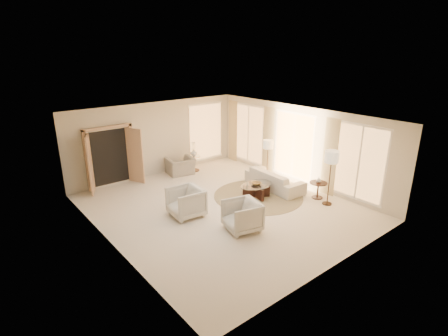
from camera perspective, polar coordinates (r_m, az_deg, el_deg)
room at (r=10.38m, az=-0.33°, el=0.55°), size 7.04×8.04×2.83m
windows_right at (r=12.80m, az=11.55°, el=3.51°), size 0.10×6.40×2.40m
window_back_corner at (r=14.77m, az=-2.95°, el=5.92°), size 1.70×0.10×2.40m
curtains_right at (r=13.35m, az=8.44°, el=4.10°), size 0.06×5.20×2.60m
french_doors at (r=12.79m, az=-17.94°, el=1.62°), size 1.95×0.66×2.16m
area_rug at (r=11.76m, az=5.60°, el=-4.54°), size 3.52×3.52×0.01m
sofa at (r=12.37m, az=8.23°, el=-1.82°), size 1.00×2.29×0.66m
armchair_left at (r=10.27m, az=-6.25°, el=-5.34°), size 0.94×1.00×0.95m
armchair_right at (r=9.45m, az=2.95°, el=-7.60°), size 1.02×1.06×0.91m
accent_chair at (r=13.68m, az=-7.13°, el=0.76°), size 1.09×0.79×0.88m
coffee_table at (r=11.58m, az=5.29°, el=-3.46°), size 1.54×1.54×0.44m
end_table at (r=11.83m, az=15.10°, el=-3.07°), size 0.57×0.57×0.54m
side_table at (r=14.03m, az=-4.92°, el=1.04°), size 0.54×0.54×0.62m
floor_lamp_near at (r=12.95m, az=7.20°, el=3.57°), size 0.36×0.36×1.50m
floor_lamp_far at (r=11.08m, az=17.15°, el=1.38°), size 0.42×0.42×1.75m
bowl at (r=11.50m, az=5.32°, el=-2.53°), size 0.37×0.37×0.08m
end_vase at (r=11.74m, az=15.21°, el=-1.90°), size 0.20×0.20×0.18m
side_vase at (r=13.92m, az=-4.96°, el=2.53°), size 0.34×0.34×0.28m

